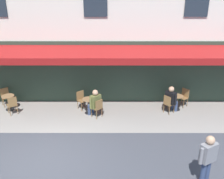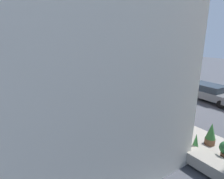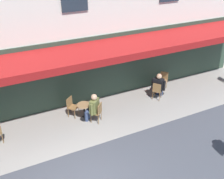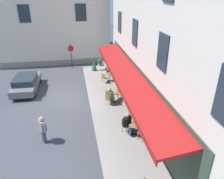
# 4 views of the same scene
# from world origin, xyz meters

# --- Properties ---
(ground_plane) EXTENTS (70.00, 70.00, 0.00)m
(ground_plane) POSITION_xyz_m (0.00, 0.00, 0.00)
(ground_plane) COLOR #42444C
(sidewalk_cafe_terrace) EXTENTS (20.50, 3.20, 0.01)m
(sidewalk_cafe_terrace) POSITION_xyz_m (-3.25, -3.40, 0.00)
(sidewalk_cafe_terrace) COLOR gray
(sidewalk_cafe_terrace) RESTS_ON ground_plane
(back_alley_steps) EXTENTS (2.40, 1.75, 0.60)m
(back_alley_steps) POSITION_xyz_m (6.60, -4.59, 0.24)
(back_alley_steps) COLOR gray
(back_alley_steps) RESTS_ON ground_plane
(cafe_table_near_entrance) EXTENTS (0.60, 0.60, 0.75)m
(cafe_table_near_entrance) POSITION_xyz_m (-5.60, -3.99, 0.49)
(cafe_table_near_entrance) COLOR black
(cafe_table_near_entrance) RESTS_ON ground_plane
(cafe_chair_wicker_back_row) EXTENTS (0.56, 0.56, 0.91)m
(cafe_chair_wicker_back_row) POSITION_xyz_m (-5.10, -3.60, 0.55)
(cafe_chair_wicker_back_row) COLOR olive
(cafe_chair_wicker_back_row) RESTS_ON ground_plane
(cafe_chair_wicker_by_window) EXTENTS (0.56, 0.56, 0.91)m
(cafe_chair_wicker_by_window) POSITION_xyz_m (-6.07, -4.41, 0.55)
(cafe_chair_wicker_by_window) COLOR olive
(cafe_chair_wicker_by_window) RESTS_ON ground_plane
(cafe_table_mid_terrace) EXTENTS (0.60, 0.60, 0.75)m
(cafe_table_mid_terrace) POSITION_xyz_m (-1.32, -3.60, 0.49)
(cafe_table_mid_terrace) COLOR black
(cafe_table_mid_terrace) RESTS_ON ground_plane
(cafe_chair_wicker_facing_street) EXTENTS (0.57, 0.57, 0.91)m
(cafe_chair_wicker_facing_street) POSITION_xyz_m (-1.78, -3.16, 0.55)
(cafe_chair_wicker_facing_street) COLOR olive
(cafe_chair_wicker_facing_street) RESTS_ON ground_plane
(cafe_chair_wicker_near_door) EXTENTS (0.56, 0.56, 0.91)m
(cafe_chair_wicker_near_door) POSITION_xyz_m (-0.92, -4.08, 0.55)
(cafe_chair_wicker_near_door) COLOR olive
(cafe_chair_wicker_near_door) RESTS_ON ground_plane
(cafe_table_far_end) EXTENTS (0.60, 0.60, 0.75)m
(cafe_table_far_end) POSITION_xyz_m (2.63, -3.97, 0.49)
(cafe_table_far_end) COLOR black
(cafe_table_far_end) RESTS_ON ground_plane
(cafe_chair_wicker_corner_left) EXTENTS (0.56, 0.56, 0.91)m
(cafe_chair_wicker_corner_left) POSITION_xyz_m (2.26, -3.46, 0.55)
(cafe_chair_wicker_corner_left) COLOR olive
(cafe_chair_wicker_corner_left) RESTS_ON ground_plane
(cafe_chair_wicker_kerbside) EXTENTS (0.56, 0.56, 0.91)m
(cafe_chair_wicker_kerbside) POSITION_xyz_m (2.99, -4.48, 0.55)
(cafe_chair_wicker_kerbside) COLOR olive
(cafe_chair_wicker_kerbside) RESTS_ON ground_plane
(seated_patron_in_olive) EXTENTS (0.67, 0.66, 1.35)m
(seated_patron_in_olive) POSITION_xyz_m (-1.62, -3.31, 0.72)
(seated_patron_in_olive) COLOR navy
(seated_patron_in_olive) RESTS_ON ground_plane
(seated_companion_in_black) EXTENTS (0.67, 0.65, 1.34)m
(seated_companion_in_black) POSITION_xyz_m (-5.27, -3.73, 0.71)
(seated_companion_in_black) COLOR navy
(seated_companion_in_black) RESTS_ON ground_plane
(walking_pedestrian_in_grey) EXTENTS (0.62, 0.49, 1.69)m
(walking_pedestrian_in_grey) POSITION_xyz_m (-5.28, 1.09, 0.99)
(walking_pedestrian_in_grey) COLOR navy
(walking_pedestrian_in_grey) RESTS_ON ground_plane
(no_parking_sign) EXTENTS (0.09, 0.59, 2.60)m
(no_parking_sign) POSITION_xyz_m (6.77, -0.70, 1.79)
(no_parking_sign) COLOR black
(no_parking_sign) RESTS_ON ground_plane
(potted_plant_entrance_right) EXTENTS (0.32, 0.32, 1.12)m
(potted_plant_entrance_right) POSITION_xyz_m (5.86, -4.49, 0.55)
(potted_plant_entrance_right) COLOR #2D2D33
(potted_plant_entrance_right) RESTS_ON ground_plane
(potted_plant_mid_terrace) EXTENTS (0.52, 0.52, 0.91)m
(potted_plant_mid_terrace) POSITION_xyz_m (6.70, -3.70, 0.54)
(potted_plant_mid_terrace) COLOR brown
(potted_plant_mid_terrace) RESTS_ON ground_plane
(potted_plant_by_steps) EXTENTS (0.47, 0.47, 0.75)m
(potted_plant_by_steps) POSITION_xyz_m (4.42, -4.23, 0.37)
(potted_plant_by_steps) COLOR #2D2D33
(potted_plant_by_steps) RESTS_ON ground_plane
(potted_plant_under_sign) EXTENTS (0.47, 0.47, 1.09)m
(potted_plant_under_sign) POSITION_xyz_m (5.63, -2.93, 0.54)
(potted_plant_under_sign) COLOR brown
(potted_plant_under_sign) RESTS_ON ground_plane
(parked_car_grey) EXTENTS (4.36, 1.96, 1.33)m
(parked_car_grey) POSITION_xyz_m (1.92, 3.13, 0.71)
(parked_car_grey) COLOR slate
(parked_car_grey) RESTS_ON ground_plane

